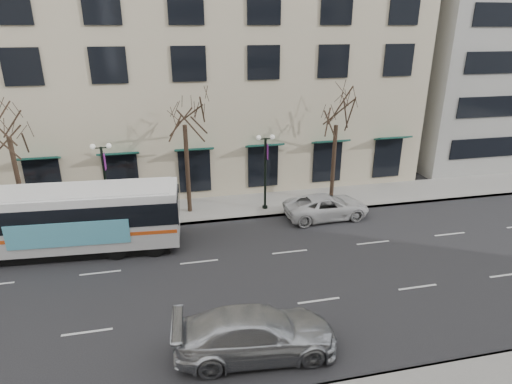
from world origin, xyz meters
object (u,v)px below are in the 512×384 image
object	(u,v)px
lamp_post_left	(105,180)
silver_car	(256,333)
tree_far_right	(337,111)
tree_far_left	(5,120)
white_pickup	(327,206)
city_bus	(55,219)
tree_far_mid	(184,109)
lamp_post_right	(265,169)

from	to	relation	value
lamp_post_left	silver_car	size ratio (longest dim) A/B	0.84
tree_far_right	lamp_post_left	world-z (taller)	tree_far_right
tree_far_left	tree_far_right	world-z (taller)	tree_far_left
tree_far_right	white_pickup	size ratio (longest dim) A/B	1.47
white_pickup	lamp_post_left	bearing A→B (deg)	79.70
lamp_post_left	city_bus	world-z (taller)	lamp_post_left
tree_far_mid	lamp_post_right	distance (m)	6.41
city_bus	silver_car	xyz separation A→B (m)	(8.89, -9.95, -1.08)
tree_far_right	lamp_post_left	xyz separation A→B (m)	(-14.99, -0.60, -3.48)
tree_far_left	lamp_post_right	world-z (taller)	tree_far_left
lamp_post_left	white_pickup	distance (m)	13.93
lamp_post_left	lamp_post_right	world-z (taller)	same
tree_far_mid	lamp_post_left	bearing A→B (deg)	-173.15
tree_far_mid	tree_far_right	size ratio (longest dim) A/B	1.06
tree_far_mid	lamp_post_right	bearing A→B (deg)	-6.83
lamp_post_left	lamp_post_right	size ratio (longest dim) A/B	1.00
city_bus	white_pickup	distance (m)	16.10
tree_far_right	white_pickup	bearing A→B (deg)	-118.00
tree_far_left	tree_far_right	distance (m)	20.00
tree_far_left	lamp_post_right	xyz separation A→B (m)	(15.01, -0.60, -3.75)
tree_far_mid	lamp_post_left	world-z (taller)	tree_far_mid
tree_far_mid	lamp_post_left	distance (m)	6.40
lamp_post_left	city_bus	size ratio (longest dim) A/B	0.38
tree_far_left	silver_car	distance (m)	18.79
city_bus	white_pickup	xyz separation A→B (m)	(16.02, 1.14, -1.22)
lamp_post_right	city_bus	xyz separation A→B (m)	(-12.41, -3.14, -0.96)
white_pickup	tree_far_left	bearing A→B (deg)	80.11
tree_far_left	lamp_post_left	bearing A→B (deg)	-6.83
tree_far_left	tree_far_mid	size ratio (longest dim) A/B	0.98
lamp_post_left	white_pickup	size ratio (longest dim) A/B	0.95
white_pickup	tree_far_mid	bearing A→B (deg)	71.27
tree_far_left	lamp_post_left	world-z (taller)	tree_far_left
tree_far_right	lamp_post_right	bearing A→B (deg)	-173.15
city_bus	white_pickup	size ratio (longest dim) A/B	2.47
tree_far_left	tree_far_right	bearing A→B (deg)	0.00
tree_far_right	lamp_post_left	bearing A→B (deg)	-177.71
lamp_post_right	white_pickup	world-z (taller)	lamp_post_right
tree_far_right	silver_car	size ratio (longest dim) A/B	1.31
city_bus	silver_car	world-z (taller)	city_bus
tree_far_left	city_bus	size ratio (longest dim) A/B	0.62
tree_far_left	tree_far_mid	xyz separation A→B (m)	(10.00, 0.00, 0.21)
tree_far_left	lamp_post_left	distance (m)	6.29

